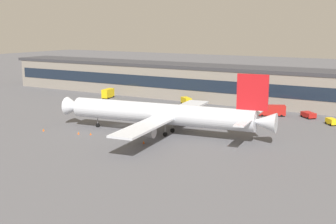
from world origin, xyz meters
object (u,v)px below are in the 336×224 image
fuel_truck (272,110)px  traffic_cone_2 (144,142)px  baggage_tug (331,121)px  crew_van (186,101)px  traffic_cone_1 (91,134)px  traffic_cone_0 (78,133)px  airliner (163,114)px  stair_truck (108,93)px  pushback_tractor (309,115)px  traffic_cone_3 (43,130)px

fuel_truck → traffic_cone_2: 50.24m
baggage_tug → crew_van: size_ratio=0.74×
baggage_tug → traffic_cone_1: baggage_tug is taller
traffic_cone_1 → traffic_cone_2: bearing=0.1°
traffic_cone_0 → traffic_cone_2: (19.52, 1.01, 0.00)m
airliner → traffic_cone_0: size_ratio=89.92×
stair_truck → traffic_cone_1: 59.70m
stair_truck → traffic_cone_0: size_ratio=9.75×
stair_truck → crew_van: size_ratio=1.17×
pushback_tractor → traffic_cone_0: bearing=-131.6°
traffic_cone_1 → airliner: bearing=34.9°
baggage_tug → traffic_cone_3: (-63.66, -47.10, -0.74)m
baggage_tug → traffic_cone_3: bearing=-143.5°
fuel_truck → stair_truck: bearing=178.6°
baggage_tug → traffic_cone_2: (-33.89, -43.90, -0.76)m
pushback_tractor → traffic_cone_0: 68.62m
airliner → fuel_truck: bearing=66.1°
pushback_tractor → baggage_tug: 10.18m
baggage_tug → crew_van: bearing=171.1°
stair_truck → fuel_truck: 65.27m
traffic_cone_0 → traffic_cone_1: 3.36m
stair_truck → traffic_cone_3: bearing=-69.1°
airliner → traffic_cone_2: airliner is taller
airliner → crew_van: bearing=110.9°
fuel_truck → traffic_cone_0: fuel_truck is taller
baggage_tug → stair_truck: bearing=176.3°
baggage_tug → traffic_cone_0: size_ratio=6.23×
airliner → traffic_cone_2: bearing=-84.2°
fuel_truck → traffic_cone_1: 57.41m
fuel_truck → traffic_cone_2: fuel_truck is taller
baggage_tug → traffic_cone_0: (-53.41, -44.91, -0.76)m
traffic_cone_0 → traffic_cone_3: traffic_cone_3 is taller
crew_van → traffic_cone_3: bearing=-103.2°
pushback_tractor → stair_truck: 75.85m
pushback_tractor → stair_truck: (-75.84, -0.97, 0.93)m
stair_truck → traffic_cone_3: 56.29m
fuel_truck → traffic_cone_2: bearing=-107.9°
pushback_tractor → baggage_tug: baggage_tug is taller
airliner → traffic_cone_1: bearing=-145.1°
stair_truck → traffic_cone_1: (33.52, -49.38, -1.67)m
fuel_truck → traffic_cone_0: 60.04m
crew_van → traffic_cone_3: crew_van is taller
pushback_tractor → crew_van: bearing=178.0°
traffic_cone_2 → fuel_truck: bearing=72.1°
pushback_tractor → fuel_truck: fuel_truck is taller
baggage_tug → traffic_cone_1: size_ratio=6.58×
pushback_tractor → traffic_cone_0: size_ratio=8.10×
airliner → traffic_cone_3: bearing=-154.3°
pushback_tractor → traffic_cone_0: pushback_tractor is taller
traffic_cone_1 → traffic_cone_2: size_ratio=0.94×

